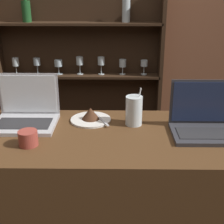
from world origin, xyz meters
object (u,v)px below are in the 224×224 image
water_glass (134,111)px  coffee_cup (28,138)px  cake_plate (91,116)px  laptop_near (26,113)px  laptop_far (204,122)px

water_glass → coffee_cup: 0.52m
cake_plate → coffee_cup: size_ratio=2.47×
water_glass → cake_plate: bearing=168.8°
laptop_near → laptop_far: 0.88m
laptop_far → water_glass: laptop_far is taller
coffee_cup → cake_plate: bearing=47.4°
cake_plate → laptop_near: bearing=-174.7°
cake_plate → coffee_cup: bearing=-132.6°
coffee_cup → laptop_near: bearing=106.8°
laptop_far → cake_plate: laptop_far is taller
laptop_far → coffee_cup: size_ratio=3.70×
laptop_far → water_glass: 0.34m
water_glass → coffee_cup: bearing=-153.9°
cake_plate → laptop_far: bearing=-13.6°
laptop_far → coffee_cup: 0.81m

